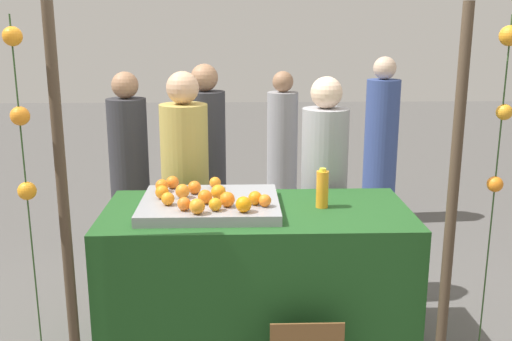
{
  "coord_description": "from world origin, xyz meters",
  "views": [
    {
      "loc": [
        -0.11,
        -3.34,
        1.97
      ],
      "look_at": [
        0.0,
        0.15,
        1.11
      ],
      "focal_mm": 41.34,
      "sensor_mm": 36.0,
      "label": 1
    }
  ],
  "objects": [
    {
      "name": "orange_12",
      "position": [
        -0.51,
        -0.1,
        1.0
      ],
      "size": [
        0.08,
        0.08,
        0.08
      ],
      "primitive_type": "sphere",
      "color": "orange",
      "rests_on": "orange_tray"
    },
    {
      "name": "juice_bottle",
      "position": [
        0.39,
        0.03,
        1.02
      ],
      "size": [
        0.07,
        0.07,
        0.24
      ],
      "color": "orange",
      "rests_on": "stall_counter"
    },
    {
      "name": "canopy_post_left",
      "position": [
        -0.99,
        -0.47,
        1.04
      ],
      "size": [
        0.06,
        0.06,
        2.08
      ],
      "primitive_type": "cylinder",
      "color": "#473828",
      "rests_on": "ground_plane"
    },
    {
      "name": "orange_4",
      "position": [
        0.04,
        -0.14,
        1.0
      ],
      "size": [
        0.07,
        0.07,
        0.07
      ],
      "primitive_type": "sphere",
      "color": "orange",
      "rests_on": "orange_tray"
    },
    {
      "name": "orange_6",
      "position": [
        -0.26,
        0.26,
        1.0
      ],
      "size": [
        0.07,
        0.07,
        0.07
      ],
      "primitive_type": "sphere",
      "color": "orange",
      "rests_on": "orange_tray"
    },
    {
      "name": "orange_13",
      "position": [
        -0.24,
        -0.21,
        1.0
      ],
      "size": [
        0.07,
        0.07,
        0.07
      ],
      "primitive_type": "sphere",
      "color": "orange",
      "rests_on": "orange_tray"
    },
    {
      "name": "orange_0",
      "position": [
        -0.44,
        0.05,
        1.01
      ],
      "size": [
        0.09,
        0.09,
        0.09
      ],
      "primitive_type": "sphere",
      "color": "orange",
      "rests_on": "orange_tray"
    },
    {
      "name": "stall_counter",
      "position": [
        0.0,
        0.0,
        0.45
      ],
      "size": [
        1.82,
        0.87,
        0.91
      ],
      "primitive_type": "cube",
      "color": "#1E4C1E",
      "rests_on": "ground_plane"
    },
    {
      "name": "orange_3",
      "position": [
        -0.3,
        -0.07,
        1.01
      ],
      "size": [
        0.08,
        0.08,
        0.08
      ],
      "primitive_type": "sphere",
      "color": "orange",
      "rests_on": "orange_tray"
    },
    {
      "name": "orange_14",
      "position": [
        -0.34,
        -0.26,
        1.01
      ],
      "size": [
        0.09,
        0.09,
        0.09
      ],
      "primitive_type": "sphere",
      "color": "orange",
      "rests_on": "orange_tray"
    },
    {
      "name": "crowd_person_1",
      "position": [
        1.34,
        2.46,
        0.78
      ],
      "size": [
        0.33,
        0.33,
        1.67
      ],
      "color": "#384C8C",
      "rests_on": "ground_plane"
    },
    {
      "name": "orange_5",
      "position": [
        -0.23,
        0.01,
        1.01
      ],
      "size": [
        0.09,
        0.09,
        0.09
      ],
      "primitive_type": "sphere",
      "color": "orange",
      "rests_on": "orange_tray"
    },
    {
      "name": "canopy_post_right",
      "position": [
        0.99,
        -0.47,
        1.04
      ],
      "size": [
        0.06,
        0.06,
        2.08
      ],
      "primitive_type": "cylinder",
      "color": "#473828",
      "rests_on": "ground_plane"
    },
    {
      "name": "crowd_person_0",
      "position": [
        -0.38,
        1.5,
        0.78
      ],
      "size": [
        0.33,
        0.33,
        1.66
      ],
      "color": "#333338",
      "rests_on": "ground_plane"
    },
    {
      "name": "crowd_person_3",
      "position": [
        -1.01,
        1.44,
        0.75
      ],
      "size": [
        0.32,
        0.32,
        1.61
      ],
      "color": "#333338",
      "rests_on": "ground_plane"
    },
    {
      "name": "orange_1",
      "position": [
        -0.17,
        -0.14,
        1.01
      ],
      "size": [
        0.09,
        0.09,
        0.09
      ],
      "primitive_type": "sphere",
      "color": "orange",
      "rests_on": "orange_tray"
    },
    {
      "name": "orange_11",
      "position": [
        -0.38,
        0.13,
        1.01
      ],
      "size": [
        0.08,
        0.08,
        0.08
      ],
      "primitive_type": "sphere",
      "color": "orange",
      "rests_on": "orange_tray"
    },
    {
      "name": "orange_8",
      "position": [
        -0.41,
        -0.2,
        1.0
      ],
      "size": [
        0.08,
        0.08,
        0.08
      ],
      "primitive_type": "sphere",
      "color": "orange",
      "rests_on": "orange_tray"
    },
    {
      "name": "garland_strand_left",
      "position": [
        -1.15,
        -0.53,
        1.52
      ],
      "size": [
        0.09,
        0.09,
        2.02
      ],
      "color": "#2D4C23",
      "rests_on": "ground_plane"
    },
    {
      "name": "orange_tray",
      "position": [
        -0.28,
        0.01,
        0.94
      ],
      "size": [
        0.81,
        0.66,
        0.06
      ],
      "primitive_type": "cube",
      "color": "gray",
      "rests_on": "stall_counter"
    },
    {
      "name": "crowd_person_2",
      "position": [
        0.34,
        2.46,
        0.71
      ],
      "size": [
        0.31,
        0.31,
        1.53
      ],
      "color": "#99999E",
      "rests_on": "ground_plane"
    },
    {
      "name": "orange_15",
      "position": [
        -0.52,
        0.26,
        1.01
      ],
      "size": [
        0.08,
        0.08,
        0.08
      ],
      "primitive_type": "sphere",
      "color": "orange",
      "rests_on": "orange_tray"
    },
    {
      "name": "orange_2",
      "position": [
        -0.08,
        -0.24,
        1.01
      ],
      "size": [
        0.09,
        0.09,
        0.09
      ],
      "primitive_type": "sphere",
      "color": "orange",
      "rests_on": "orange_tray"
    },
    {
      "name": "orange_10",
      "position": [
        -0.01,
        -0.1,
        1.01
      ],
      "size": [
        0.08,
        0.08,
        0.08
      ],
      "primitive_type": "sphere",
      "color": "orange",
      "rests_on": "orange_tray"
    },
    {
      "name": "orange_7",
      "position": [
        -0.58,
        0.18,
        1.01
      ],
      "size": [
        0.08,
        0.08,
        0.08
      ],
      "primitive_type": "sphere",
      "color": "orange",
      "rests_on": "orange_tray"
    },
    {
      "name": "orange_9",
      "position": [
        -0.56,
        0.03,
        1.01
      ],
      "size": [
        0.08,
        0.08,
        0.08
      ],
      "primitive_type": "sphere",
      "color": "orange",
      "rests_on": "orange_tray"
    },
    {
      "name": "vendor_left",
      "position": [
        -0.48,
        0.7,
        0.78
      ],
      "size": [
        0.33,
        0.33,
        1.67
      ],
      "color": "tan",
      "rests_on": "ground_plane"
    },
    {
      "name": "garland_strand_right",
      "position": [
        1.2,
        -0.48,
        1.59
      ],
      "size": [
        0.1,
        0.1,
        2.02
      ],
      "color": "#2D4C23",
      "rests_on": "ground_plane"
    },
    {
      "name": "vendor_right",
      "position": [
        0.5,
        0.67,
        0.76
      ],
      "size": [
        0.33,
        0.33,
        1.63
      ],
      "color": "#99999E",
      "rests_on": "ground_plane"
    }
  ]
}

